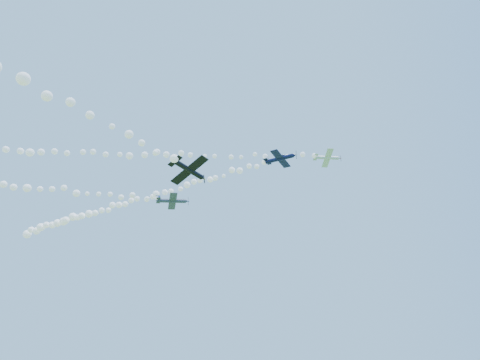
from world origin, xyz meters
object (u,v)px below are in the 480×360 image
(plane_grey, at_px, (172,201))
(plane_black, at_px, (189,170))
(plane_white, at_px, (327,158))
(plane_navy, at_px, (281,158))

(plane_grey, height_order, plane_black, plane_grey)
(plane_white, relative_size, plane_grey, 0.85)
(plane_grey, xyz_separation_m, plane_black, (15.91, -27.06, -11.66))
(plane_white, distance_m, plane_black, 39.82)
(plane_navy, bearing_deg, plane_white, 36.00)
(plane_white, relative_size, plane_black, 0.98)
(plane_navy, distance_m, plane_grey, 27.04)
(plane_white, xyz_separation_m, plane_grey, (-36.30, -1.87, -6.59))
(plane_navy, height_order, plane_black, plane_navy)
(plane_white, height_order, plane_black, plane_white)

